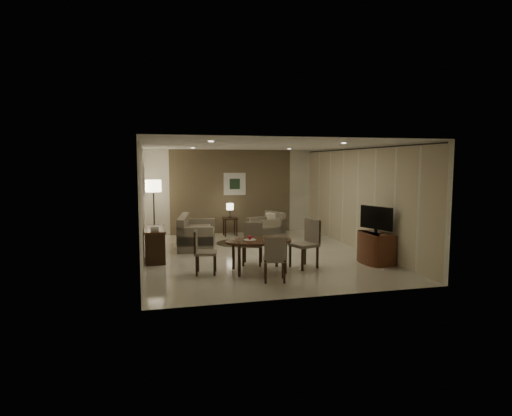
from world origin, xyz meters
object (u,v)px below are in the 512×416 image
object	(u,v)px
dining_table	(259,256)
chair_right	(304,244)
chair_near	(274,259)
armchair	(266,225)
sofa	(197,231)
side_table	(230,227)
tv_cabinet	(376,248)
chair_left	(206,252)
console_desk	(155,244)
chair_far	(252,244)
floor_lamp	(154,211)

from	to	relation	value
dining_table	chair_right	distance (m)	1.05
chair_near	armchair	world-z (taller)	chair_near
chair_near	sofa	bearing A→B (deg)	-61.04
dining_table	side_table	world-z (taller)	dining_table
tv_cabinet	chair_right	xyz separation A→B (m)	(-1.76, -0.02, 0.17)
tv_cabinet	chair_left	distance (m)	3.89
dining_table	chair_near	bearing A→B (deg)	-82.29
chair_right	side_table	distance (m)	4.54
console_desk	chair_near	distance (m)	3.25
console_desk	chair_far	world-z (taller)	chair_far
chair_left	sofa	world-z (taller)	chair_left
chair_far	side_table	bearing A→B (deg)	105.84
armchair	chair_far	bearing A→B (deg)	-38.05
floor_lamp	dining_table	bearing A→B (deg)	-63.37
chair_left	sofa	distance (m)	2.88
chair_left	side_table	bearing A→B (deg)	-5.27
chair_right	tv_cabinet	bearing A→B (deg)	71.31
dining_table	chair_left	size ratio (longest dim) A/B	1.57
tv_cabinet	chair_far	size ratio (longest dim) A/B	0.97
chair_right	floor_lamp	size ratio (longest dim) A/B	0.58
dining_table	floor_lamp	world-z (taller)	floor_lamp
console_desk	chair_right	size ratio (longest dim) A/B	1.15
tv_cabinet	console_desk	bearing A→B (deg)	162.95
chair_near	armchair	size ratio (longest dim) A/B	0.99
tv_cabinet	armchair	world-z (taller)	armchair
chair_far	chair_right	xyz separation A→B (m)	(1.01, -0.57, 0.06)
chair_left	sofa	size ratio (longest dim) A/B	0.49
chair_left	chair_right	size ratio (longest dim) A/B	0.86
console_desk	side_table	size ratio (longest dim) A/B	2.11
chair_far	dining_table	bearing A→B (deg)	-72.24
tv_cabinet	sofa	world-z (taller)	sofa
console_desk	chair_far	bearing A→B (deg)	-24.23
tv_cabinet	dining_table	world-z (taller)	tv_cabinet
sofa	chair_near	bearing A→B (deg)	-154.41
chair_far	floor_lamp	distance (m)	4.13
chair_left	armchair	bearing A→B (deg)	-20.41
tv_cabinet	side_table	xyz separation A→B (m)	(-2.56, 4.44, -0.07)
chair_near	floor_lamp	distance (m)	5.44
side_table	chair_right	bearing A→B (deg)	-79.86
console_desk	sofa	size ratio (longest dim) A/B	0.66
dining_table	floor_lamp	size ratio (longest dim) A/B	0.79
chair_right	console_desk	bearing A→B (deg)	-135.23
side_table	chair_near	bearing A→B (deg)	-91.31
tv_cabinet	floor_lamp	world-z (taller)	floor_lamp
dining_table	chair_left	world-z (taller)	chair_left
sofa	side_table	size ratio (longest dim) A/B	3.20
floor_lamp	armchair	bearing A→B (deg)	-6.81
console_desk	chair_right	distance (m)	3.48
dining_table	sofa	bearing A→B (deg)	108.22
tv_cabinet	floor_lamp	bearing A→B (deg)	140.11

